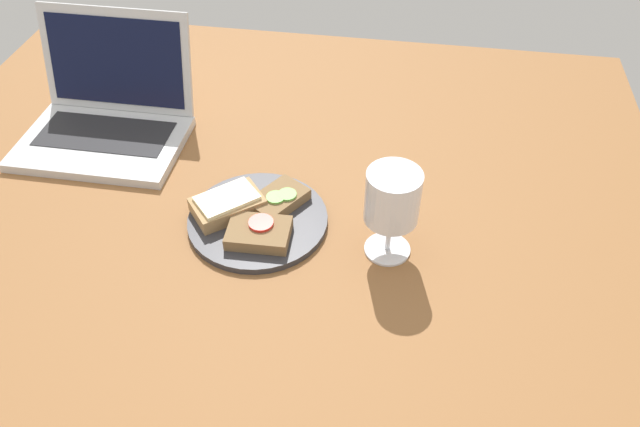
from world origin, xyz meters
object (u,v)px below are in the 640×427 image
Objects in this scene: sandwich_with_cheese at (228,204)px; laptop at (107,116)px; plate at (256,220)px; sandwich_with_cucumber at (278,199)px; sandwich_with_tomato at (259,232)px; wine_glass at (392,201)px.

laptop is at bearing 146.77° from sandwich_with_cheese.
sandwich_with_cucumber is at bearing 50.28° from plate.
sandwich_with_cucumber is 40.35cm from laptop.
plate is 5.32cm from sandwich_with_cheese.
laptop is at bearing 145.66° from sandwich_with_tomato.
plate is 5.14cm from sandwich_with_tomato.
laptop is (-29.01, 19.01, 1.63)cm from sandwich_with_cheese.
sandwich_with_cheese reaches higher than sandwich_with_tomato.
sandwich_with_cheese is at bearing 141.13° from sandwich_with_tomato.
sandwich_with_tomato is (-1.39, -8.29, 0.06)cm from sandwich_with_cucumber.
sandwich_with_tomato is at bearing -34.34° from laptop.
sandwich_with_cucumber is at bearing -23.43° from laptop.
wine_glass is at bearing 4.61° from sandwich_with_tomato.
laptop is at bearing 156.57° from sandwich_with_cucumber.
wine_glass is at bearing -22.02° from laptop.
sandwich_with_cheese is 34.72cm from laptop.
sandwich_with_cucumber is (3.13, 3.77, 1.65)cm from plate.
laptop reaches higher than sandwich_with_cheese.
wine_glass is (27.03, -3.65, 7.86)cm from sandwich_with_cheese.
laptop is (-36.97, 16.02, 2.07)cm from sandwich_with_cucumber.
sandwich_with_tomato is (6.57, -5.30, -0.38)cm from sandwich_with_cheese.
plate is 2.30× the size of sandwich_with_tomato.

